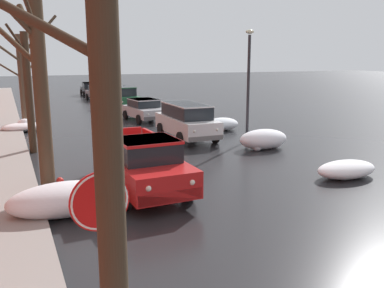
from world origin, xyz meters
name	(u,v)px	position (x,y,z in m)	size (l,w,h in m)	color
snow_bank_along_left_kerb	(264,140)	(4.70, 13.12, 0.43)	(2.37, 1.36, 0.90)	white
snow_bank_mid_block_left	(24,127)	(-5.06, 22.62, 0.26)	(2.41, 1.31, 0.68)	white
snow_bank_near_corner_right	(347,170)	(4.65, 8.07, 0.29)	(2.32, 1.25, 0.60)	white
snow_bank_along_right_kerb	(65,199)	(-4.65, 8.58, 0.43)	(2.92, 1.41, 0.90)	white
snow_bank_far_right_pile	(222,124)	(5.29, 18.22, 0.35)	(1.95, 1.41, 0.72)	white
bare_tree_at_the_corner	(108,116)	(-4.93, 1.92, 3.52)	(1.80, 3.73, 7.03)	#382B1E
bare_tree_second_along_sidewalk	(38,82)	(-5.00, 9.89, 3.43)	(1.83, 3.40, 6.41)	#423323
bare_tree_mid_block	(29,86)	(-4.90, 16.74, 2.92)	(2.24, 2.49, 5.98)	#382B1E
bare_tree_far_down_block	(21,80)	(-4.99, 23.48, 2.84)	(2.55, 2.18, 5.39)	#4C3D2D
pickup_truck_red_approaching_near_lane	(141,163)	(-2.20, 9.74, 0.88)	(2.19, 5.18, 1.76)	red
suv_white_parked_kerbside_close	(186,120)	(2.40, 16.68, 0.99)	(2.10, 4.80, 1.82)	silver
sedan_silver_parked_kerbside_mid	(145,109)	(2.42, 23.61, 0.75)	(2.24, 4.10, 1.42)	#B7B7BC
suv_green_parked_far_down_block	(122,97)	(2.66, 30.32, 0.99)	(2.07, 4.71, 1.82)	#1E5633
sedan_grey_queued_behind_truck	(99,92)	(2.45, 38.10, 0.75)	(2.14, 4.16, 1.42)	slate
sedan_black_at_far_intersection	(91,89)	(2.71, 43.73, 0.75)	(2.19, 4.34, 1.42)	black
fire_hydrant	(60,189)	(-4.63, 9.78, 0.36)	(0.42, 0.22, 0.71)	#B21E19
stop_sign_at_corner	(101,220)	(-4.89, 2.75, 2.11)	(0.76, 0.11, 2.73)	slate
street_lamp_post	(248,80)	(4.88, 14.88, 3.04)	(0.44, 0.24, 5.39)	#28282D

